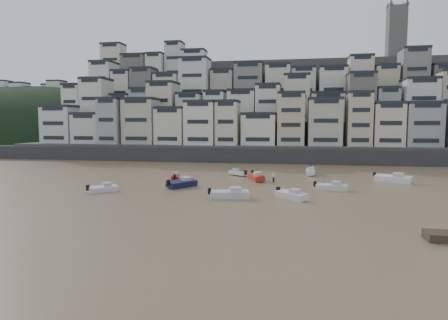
% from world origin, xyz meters
% --- Properties ---
extents(ground, '(400.00, 400.00, 0.00)m').
position_xyz_m(ground, '(0.00, 0.00, 0.00)').
color(ground, '#92704E').
rests_on(ground, ground).
extents(sea_strip, '(340.00, 340.00, 0.00)m').
position_xyz_m(sea_strip, '(-110.00, 145.00, 0.01)').
color(sea_strip, '#475A66').
rests_on(sea_strip, ground).
extents(harbor_wall, '(140.00, 3.00, 3.50)m').
position_xyz_m(harbor_wall, '(10.00, 65.00, 1.75)').
color(harbor_wall, '#38383A').
rests_on(harbor_wall, ground).
extents(hillside, '(141.04, 66.00, 50.00)m').
position_xyz_m(hillside, '(14.73, 104.84, 13.01)').
color(hillside, '#4C4C47').
rests_on(hillside, ground).
extents(headland, '(216.00, 135.00, 53.33)m').
position_xyz_m(headland, '(-95.00, 135.00, 0.02)').
color(headland, black).
rests_on(headland, ground).
extents(boat_a, '(5.86, 3.07, 1.52)m').
position_xyz_m(boat_a, '(12.50, 19.19, 0.76)').
color(boat_a, silver).
rests_on(boat_a, ground).
extents(boat_b, '(4.83, 4.70, 1.39)m').
position_xyz_m(boat_b, '(20.47, 20.04, 0.69)').
color(boat_b, silver).
rests_on(boat_b, ground).
extents(boat_c, '(4.60, 5.63, 1.51)m').
position_xyz_m(boat_c, '(3.85, 26.65, 0.76)').
color(boat_c, '#14183F').
rests_on(boat_c, ground).
extents(boat_d, '(5.08, 1.96, 1.36)m').
position_xyz_m(boat_d, '(26.22, 27.95, 0.68)').
color(boat_d, silver).
rests_on(boat_d, ground).
extents(boat_e, '(3.73, 5.93, 1.54)m').
position_xyz_m(boat_e, '(14.39, 35.74, 0.77)').
color(boat_e, red).
rests_on(boat_e, ground).
extents(boat_f, '(2.36, 4.40, 1.14)m').
position_xyz_m(boat_f, '(0.42, 34.28, 0.57)').
color(boat_f, maroon).
rests_on(boat_f, ground).
extents(boat_g, '(6.51, 4.52, 1.70)m').
position_xyz_m(boat_g, '(36.88, 37.47, 0.85)').
color(boat_g, white).
rests_on(boat_g, ground).
extents(boat_h, '(4.29, 4.02, 1.21)m').
position_xyz_m(boat_h, '(10.43, 41.45, 0.60)').
color(boat_h, silver).
rests_on(boat_h, ground).
extents(boat_i, '(2.06, 5.59, 1.50)m').
position_xyz_m(boat_i, '(23.83, 45.03, 0.75)').
color(boat_i, silver).
rests_on(boat_i, ground).
extents(boat_j, '(4.24, 4.18, 1.22)m').
position_xyz_m(boat_j, '(-6.16, 20.63, 0.61)').
color(boat_j, silver).
rests_on(boat_j, ground).
extents(person_pink, '(0.44, 0.44, 1.74)m').
position_xyz_m(person_pink, '(17.41, 34.59, 0.87)').
color(person_pink, '#F8B3AF').
rests_on(person_pink, ground).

